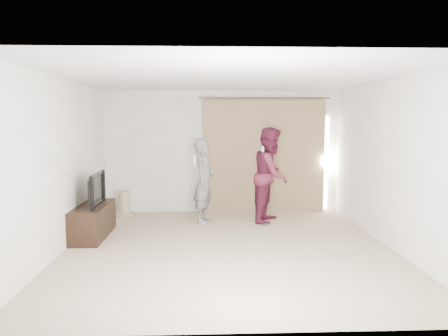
{
  "coord_description": "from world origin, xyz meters",
  "views": [
    {
      "loc": [
        -0.33,
        -6.59,
        1.97
      ],
      "look_at": [
        -0.02,
        1.2,
        1.12
      ],
      "focal_mm": 35.0,
      "sensor_mm": 36.0,
      "label": 1
    }
  ],
  "objects_px": {
    "tv_console": "(93,221)",
    "person_man": "(204,181)",
    "person_woman": "(271,175)",
    "tv": "(92,189)"
  },
  "relations": [
    {
      "from": "person_man",
      "to": "person_woman",
      "type": "bearing_deg",
      "value": 0.7
    },
    {
      "from": "tv",
      "to": "person_man",
      "type": "distance_m",
      "value": 2.14
    },
    {
      "from": "tv",
      "to": "person_woman",
      "type": "height_order",
      "value": "person_woman"
    },
    {
      "from": "person_woman",
      "to": "person_man",
      "type": "bearing_deg",
      "value": -179.3
    },
    {
      "from": "tv_console",
      "to": "person_woman",
      "type": "xyz_separation_m",
      "value": [
        3.19,
        1.02,
        0.65
      ]
    },
    {
      "from": "tv_console",
      "to": "person_man",
      "type": "relative_size",
      "value": 0.87
    },
    {
      "from": "tv_console",
      "to": "person_man",
      "type": "bearing_deg",
      "value": 27.89
    },
    {
      "from": "person_man",
      "to": "person_woman",
      "type": "distance_m",
      "value": 1.3
    },
    {
      "from": "person_man",
      "to": "person_woman",
      "type": "relative_size",
      "value": 0.88
    },
    {
      "from": "tv_console",
      "to": "tv",
      "type": "relative_size",
      "value": 1.45
    }
  ]
}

